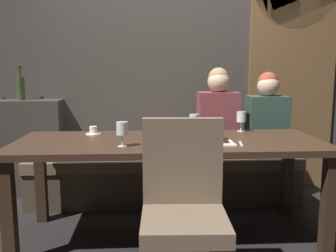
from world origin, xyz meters
The scene contains 17 objects.
ground centered at (0.00, 0.00, 0.00)m, with size 9.00×9.00×0.00m, color black.
back_wall_tiled centered at (0.00, 1.22, 1.50)m, with size 6.00×0.12×3.00m, color #423D38.
arched_door centered at (1.35, 1.15, 1.36)m, with size 0.90×0.05×2.55m.
back_counter centered at (-1.55, 1.04, 0.47)m, with size 1.10×0.28×0.95m, color #38342F.
dining_table centered at (0.00, 0.00, 0.65)m, with size 2.20×0.84×0.74m.
banquette_bench centered at (0.00, 0.70, 0.23)m, with size 2.50×0.44×0.45m.
chair_near_side centered at (0.03, -0.72, 0.56)m, with size 0.46×0.46×0.98m.
diner_redhead centered at (0.49, 0.68, 0.83)m, with size 0.36×0.24×0.81m.
diner_bearded centered at (0.95, 0.70, 0.82)m, with size 0.36×0.24×0.77m.
wine_bottle_pale_label centered at (-1.38, 1.04, 1.07)m, with size 0.08×0.08×0.33m.
wine_glass_far_left centered at (-0.32, -0.21, 0.85)m, with size 0.08×0.08×0.16m.
wine_glass_end_right centered at (0.20, 0.18, 0.86)m, with size 0.08×0.08×0.16m.
wine_glass_end_left centered at (0.12, -0.33, 0.86)m, with size 0.08×0.08×0.16m.
wine_glass_near_right centered at (0.61, 0.33, 0.85)m, with size 0.08×0.08×0.16m.
espresso_cup centered at (-0.58, 0.26, 0.77)m, with size 0.12×0.12×0.06m.
dessert_plate centered at (0.34, -0.16, 0.75)m, with size 0.19×0.19×0.05m.
fork_on_table centered at (0.48, -0.18, 0.74)m, with size 0.02×0.17×0.01m, color silver.
Camera 1 is at (-0.16, -2.54, 1.24)m, focal length 38.38 mm.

